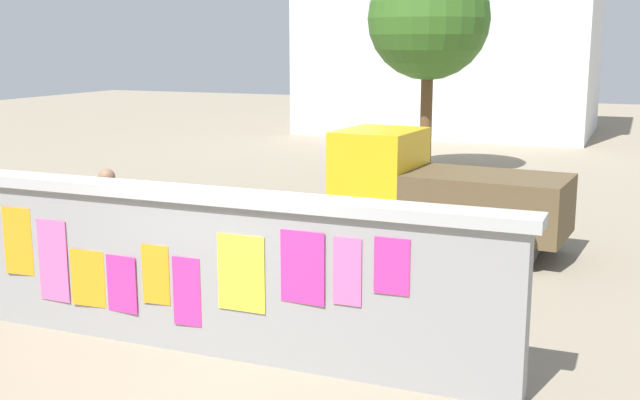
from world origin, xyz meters
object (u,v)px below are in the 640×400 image
(motorcycle, at_px, (188,231))
(bicycle_near, at_px, (260,271))
(bicycle_far, at_px, (425,288))
(tree_roadside, at_px, (429,19))
(person_walking, at_px, (109,216))
(auto_rickshaw_truck, at_px, (437,193))

(motorcycle, height_order, bicycle_near, bicycle_near)
(bicycle_far, bearing_deg, tree_roadside, 104.91)
(motorcycle, distance_m, bicycle_far, 4.05)
(motorcycle, xyz_separation_m, bicycle_far, (3.91, -1.03, -0.10))
(person_walking, xyz_separation_m, tree_roadside, (1.51, 10.43, 2.78))
(motorcycle, bearing_deg, tree_roadside, 81.91)
(bicycle_far, xyz_separation_m, tree_roadside, (-2.65, 9.94, 3.40))
(motorcycle, relative_size, bicycle_near, 1.12)
(motorcycle, distance_m, bicycle_near, 2.13)
(auto_rickshaw_truck, bearing_deg, bicycle_near, -113.64)
(auto_rickshaw_truck, relative_size, bicycle_far, 2.23)
(bicycle_far, bearing_deg, person_walking, -173.29)
(auto_rickshaw_truck, height_order, person_walking, auto_rickshaw_truck)
(bicycle_near, bearing_deg, tree_roadside, 92.94)
(bicycle_far, height_order, tree_roadside, tree_roadside)
(auto_rickshaw_truck, distance_m, bicycle_near, 3.69)
(bicycle_near, relative_size, person_walking, 1.05)
(auto_rickshaw_truck, xyz_separation_m, bicycle_near, (-1.46, -3.34, -0.54))
(person_walking, bearing_deg, bicycle_far, 6.71)
(motorcycle, xyz_separation_m, tree_roadside, (1.27, 8.91, 3.30))
(auto_rickshaw_truck, bearing_deg, tree_roadside, 106.39)
(auto_rickshaw_truck, height_order, bicycle_far, auto_rickshaw_truck)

